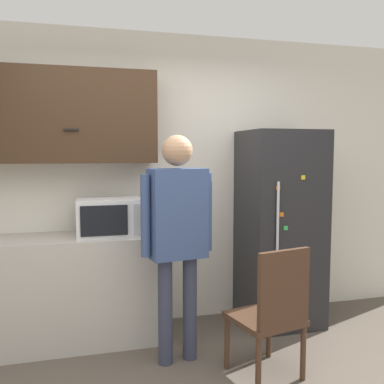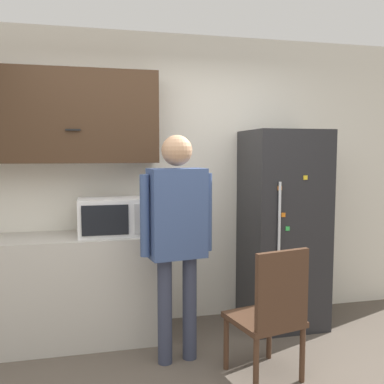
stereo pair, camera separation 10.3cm
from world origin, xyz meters
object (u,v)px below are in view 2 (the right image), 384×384
(person, at_px, (177,225))
(chair, at_px, (272,310))
(refrigerator, at_px, (283,228))
(microwave, at_px, (110,217))

(person, bearing_deg, chair, -46.65)
(chair, bearing_deg, refrigerator, -131.42)
(microwave, xyz_separation_m, person, (0.47, -0.52, -0.00))
(refrigerator, relative_size, chair, 1.88)
(person, distance_m, chair, 0.92)
(person, height_order, refrigerator, refrigerator)
(person, relative_size, refrigerator, 0.96)
(refrigerator, xyz_separation_m, chair, (-0.52, -0.95, -0.39))
(microwave, bearing_deg, chair, -42.38)
(person, height_order, chair, person)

